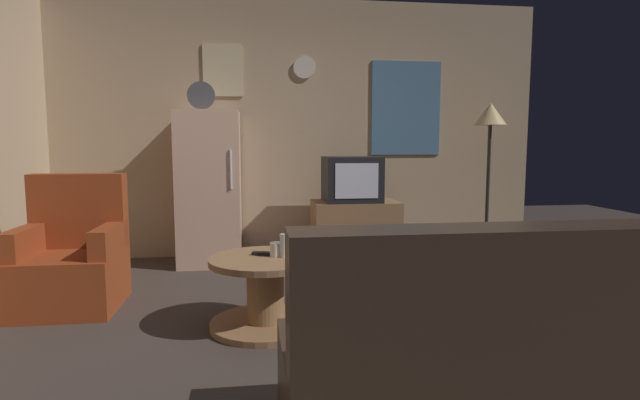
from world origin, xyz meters
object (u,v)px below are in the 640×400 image
Objects in this scene: remote_control at (264,253)px; armchair at (72,261)px; book_stack at (421,258)px; wine_glass at (284,246)px; standing_lamp at (490,126)px; fridge at (210,188)px; tv_stand at (355,232)px; crt_tv at (352,179)px; couch at (507,373)px; coffee_table at (265,292)px; mug_ceramic_white at (276,249)px.

remote_control is 1.49m from armchair.
book_stack is (1.57, 1.44, -0.41)m from remote_control.
standing_lamp is at bearing 36.72° from wine_glass.
fridge is 2.85m from standing_lamp.
standing_lamp is 1.49m from book_stack.
crt_tv reaches higher than tv_stand.
tv_stand reaches higher than wine_glass.
book_stack is (2.94, 0.89, -0.28)m from armchair.
book_stack is (1.44, 1.51, -0.48)m from wine_glass.
couch is at bearing -114.77° from standing_lamp.
couch is (0.89, -1.51, -0.16)m from remote_control.
remote_control is at bearing -146.10° from standing_lamp.
standing_lamp reaches higher than couch.
fridge is at bearing 105.09° from coffee_table.
armchair is at bearing 156.16° from coffee_table.
book_stack is at bearing 58.62° from remote_control.
standing_lamp is 3.51m from couch.
coffee_table is at bearing -145.01° from standing_lamp.
coffee_table is at bearing -136.18° from book_stack.
tv_stand reaches higher than mug_ceramic_white.
fridge is 1.96m from wine_glass.
standing_lamp is at bearing 15.07° from armchair.
standing_lamp is at bearing 8.07° from book_stack.
fridge reaches higher than standing_lamp.
remote_control is at bearing -137.47° from book_stack.
book_stack is (0.68, 2.94, -0.25)m from couch.
fridge is at bearing 173.35° from tv_stand.
remote_control is (-0.94, -1.61, 0.16)m from tv_stand.
crt_tv reaches higher than coffee_table.
mug_ceramic_white is (-0.05, 0.03, -0.03)m from wine_glass.
mug_ceramic_white reaches higher than coffee_table.
tv_stand is 5.60× the size of wine_glass.
tv_stand is 1.87m from remote_control.
coffee_table is 1.52m from armchair.
armchair is 4.52× the size of book_stack.
couch reaches higher than coffee_table.
armchair is at bearing 157.38° from wine_glass.
coffee_table is 0.75× the size of armchair.
mug_ceramic_white is at bearing -14.66° from remote_control.
fridge is 1.84× the size of armchair.
coffee_table is 1.70m from couch.
wine_glass is (-2.16, -1.61, -0.82)m from standing_lamp.
armchair is 0.56× the size of couch.
crt_tv reaches higher than wine_glass.
fridge is 3.28× the size of crt_tv.
wine_glass reaches higher than book_stack.
couch is (2.26, -2.06, -0.03)m from armchair.
coffee_table is (-2.29, -1.60, -1.13)m from standing_lamp.
couch is at bearing -62.06° from wine_glass.
remote_control is 0.16× the size of armchair.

